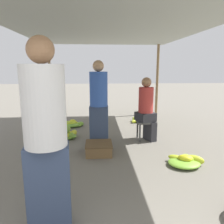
# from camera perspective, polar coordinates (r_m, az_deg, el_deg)

# --- Properties ---
(canopy_post_back_left) EXTENTS (0.08, 0.08, 2.21)m
(canopy_post_back_left) POSITION_cam_1_polar(r_m,az_deg,el_deg) (7.12, -15.86, 7.93)
(canopy_post_back_left) COLOR olive
(canopy_post_back_left) RESTS_ON ground
(canopy_post_back_right) EXTENTS (0.08, 0.08, 2.21)m
(canopy_post_back_right) POSITION_cam_1_polar(r_m,az_deg,el_deg) (7.24, 11.72, 8.18)
(canopy_post_back_right) COLOR olive
(canopy_post_back_right) RESTS_ON ground
(canopy_tarp) EXTENTS (3.79, 5.94, 0.04)m
(canopy_tarp) POSITION_cam_1_polar(r_m,az_deg,el_deg) (4.26, -0.65, 21.47)
(canopy_tarp) COLOR #9EA399
(canopy_tarp) RESTS_ON canopy_post_front_left
(vendor_foreground) EXTENTS (0.42, 0.42, 1.76)m
(vendor_foreground) POSITION_cam_1_polar(r_m,az_deg,el_deg) (2.02, -16.91, -5.80)
(vendor_foreground) COLOR #384766
(vendor_foreground) RESTS_ON ground
(stool) EXTENTS (0.34, 0.34, 0.41)m
(stool) POSITION_cam_1_polar(r_m,az_deg,el_deg) (4.63, 8.66, -3.25)
(stool) COLOR #4C4C4C
(stool) RESTS_ON ground
(vendor_seated) EXTENTS (0.44, 0.44, 1.31)m
(vendor_seated) POSITION_cam_1_polar(r_m,az_deg,el_deg) (4.55, 9.03, 1.02)
(vendor_seated) COLOR #2D2D33
(vendor_seated) RESTS_ON ground
(banana_pile_left_0) EXTENTS (0.43, 0.49, 0.26)m
(banana_pile_left_0) POSITION_cam_1_polar(r_m,az_deg,el_deg) (4.82, -11.40, -5.68)
(banana_pile_left_0) COLOR #78B436
(banana_pile_left_0) RESTS_ON ground
(banana_pile_left_1) EXTENTS (0.59, 0.54, 0.16)m
(banana_pile_left_1) POSITION_cam_1_polar(r_m,az_deg,el_deg) (5.78, -10.32, -3.09)
(banana_pile_left_1) COLOR #99C231
(banana_pile_left_1) RESTS_ON ground
(banana_pile_right_0) EXTENTS (0.47, 0.51, 0.21)m
(banana_pile_right_0) POSITION_cam_1_polar(r_m,az_deg,el_deg) (6.16, 6.84, -1.89)
(banana_pile_right_0) COLOR yellow
(banana_pile_right_0) RESTS_ON ground
(banana_pile_right_1) EXTENTS (0.59, 0.54, 0.17)m
(banana_pile_right_1) POSITION_cam_1_polar(r_m,az_deg,el_deg) (3.69, 18.65, -11.98)
(banana_pile_right_1) COLOR #9EC430
(banana_pile_right_1) RESTS_ON ground
(crate_near) EXTENTS (0.47, 0.47, 0.20)m
(crate_near) POSITION_cam_1_polar(r_m,az_deg,el_deg) (3.91, -3.46, -9.48)
(crate_near) COLOR brown
(crate_near) RESTS_ON ground
(shopper_walking_mid) EXTENTS (0.38, 0.37, 1.64)m
(shopper_walking_mid) POSITION_cam_1_polar(r_m,az_deg,el_deg) (4.27, -3.49, 2.77)
(shopper_walking_mid) COLOR #384766
(shopper_walking_mid) RESTS_ON ground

